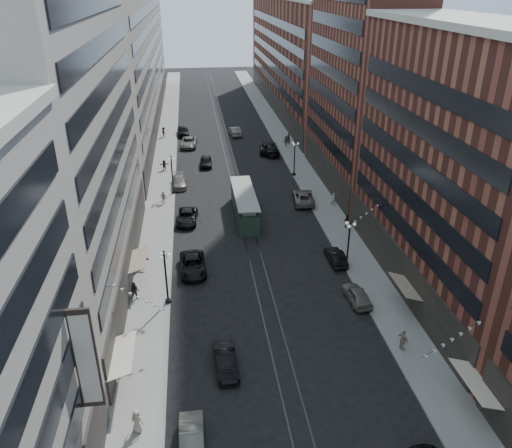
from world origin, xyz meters
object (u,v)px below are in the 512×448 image
pedestrian_2 (135,291)px  pedestrian_8 (333,199)px  car_2 (193,265)px  pedestrian_extra_0 (289,138)px  car_13 (206,161)px  lamppost_se_mid (295,157)px  pedestrian_extra_1 (164,165)px  pedestrian_4 (403,340)px  car_12 (272,150)px  car_11 (303,197)px  pedestrian_1 (137,421)px  lamppost_sw_mid (172,173)px  car_7 (187,217)px  car_10 (336,257)px  lamppost_sw_far (166,275)px  car_extra_0 (189,142)px  car_1 (192,441)px  pedestrian_6 (163,197)px  pedestrian_5 (141,260)px  pedestrian_extra_2 (164,132)px  car_9 (183,131)px  pedestrian_7 (347,221)px  lamppost_se_far (348,243)px  car_5 (226,361)px  car_14 (235,131)px  car_extra_1 (268,147)px  streetcar (245,205)px  car_8 (179,182)px

pedestrian_2 → pedestrian_8: 30.80m
car_2 → pedestrian_extra_0: size_ratio=2.96×
car_13 → pedestrian_extra_0: pedestrian_extra_0 is taller
lamppost_se_mid → pedestrian_extra_1: (-20.00, 4.89, -2.13)m
pedestrian_8 → pedestrian_extra_0: size_ratio=0.94×
pedestrian_4 → car_12: bearing=-19.4°
car_11 → pedestrian_8: 4.08m
pedestrian_1 → pedestrian_2: 15.75m
lamppost_sw_mid → car_7: 10.00m
car_13 → car_10: bearing=-67.0°
lamppost_sw_far → car_extra_0: lamppost_sw_far is taller
car_1 → pedestrian_extra_0: (18.70, 65.17, 0.36)m
car_7 → pedestrian_6: pedestrian_6 is taller
pedestrian_4 → pedestrian_5: 27.18m
pedestrian_2 → pedestrian_extra_0: 53.28m
car_10 → lamppost_se_mid: bearing=-93.7°
pedestrian_4 → car_extra_0: size_ratio=0.32×
lamppost_sw_far → pedestrian_extra_2: bearing=92.4°
pedestrian_2 → car_9: (4.38, 56.21, -0.15)m
pedestrian_5 → pedestrian_7: bearing=12.1°
pedestrian_2 → pedestrian_4: (22.19, -10.09, 0.06)m
lamppost_se_far → car_1: size_ratio=1.23×
pedestrian_6 → pedestrian_extra_2: 32.38m
car_5 → car_14: 65.40m
pedestrian_7 → car_11: bearing=-37.0°
pedestrian_2 → lamppost_se_mid: bearing=60.3°
car_1 → pedestrian_1: (-3.56, 1.80, 0.30)m
lamppost_se_mid → car_2: lamppost_se_mid is taller
pedestrian_4 → car_14: pedestrian_4 is taller
pedestrian_6 → car_extra_1: size_ratio=0.27×
car_11 → car_14: 34.58m
car_7 → car_9: 39.66m
car_5 → car_extra_0: bearing=88.5°
car_9 → pedestrian_6: size_ratio=3.11×
lamppost_se_mid → car_1: bearing=-108.7°
lamppost_se_mid → streetcar: lamppost_se_mid is taller
lamppost_sw_mid → car_2: lamppost_sw_mid is taller
car_2 → pedestrian_8: bearing=34.8°
car_13 → pedestrian_7: 29.85m
car_10 → car_extra_0: size_ratio=0.72×
car_extra_1 → pedestrian_extra_0: size_ratio=3.31×
streetcar → pedestrian_6: streetcar is taller
car_14 → car_extra_0: bearing=29.8°
lamppost_se_far → car_extra_0: lamppost_se_far is taller
car_8 → pedestrian_5: pedestrian_5 is taller
lamppost_sw_far → lamppost_sw_mid: (0.00, 27.00, 0.00)m
car_5 → car_13: car_13 is taller
car_9 → pedestrian_extra_0: 21.17m
pedestrian_2 → car_14: (14.48, 54.73, -0.19)m
car_13 → car_extra_0: size_ratio=0.78×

